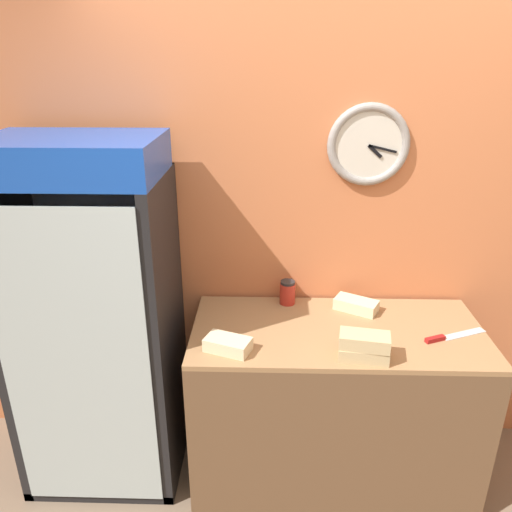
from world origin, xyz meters
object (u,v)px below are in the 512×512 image
at_px(beverage_cooler, 96,301).
at_px(chefs_knife, 447,337).
at_px(condiment_jar, 287,292).
at_px(sandwich_flat_right, 228,344).
at_px(sandwich_stack_bottom, 363,353).
at_px(sandwich_flat_left, 356,305).
at_px(sandwich_stack_middle, 365,341).

xyz_separation_m(beverage_cooler, chefs_knife, (1.73, -0.14, -0.09)).
bearing_deg(condiment_jar, sandwich_flat_right, -121.20).
bearing_deg(sandwich_stack_bottom, condiment_jar, 121.81).
relative_size(beverage_cooler, sandwich_flat_left, 7.48).
bearing_deg(sandwich_stack_bottom, beverage_cooler, 165.82).
xyz_separation_m(beverage_cooler, sandwich_stack_middle, (1.30, -0.33, -0.00)).
bearing_deg(sandwich_flat_left, chefs_knife, -34.36).
distance_m(beverage_cooler, chefs_knife, 1.74).
distance_m(chefs_knife, condiment_jar, 0.83).
height_order(sandwich_stack_bottom, sandwich_flat_left, sandwich_stack_bottom).
bearing_deg(sandwich_stack_middle, sandwich_flat_right, 175.31).
relative_size(sandwich_stack_bottom, sandwich_stack_middle, 0.99).
bearing_deg(sandwich_flat_left, sandwich_stack_middle, -94.83).
bearing_deg(beverage_cooler, sandwich_stack_middle, -14.18).
bearing_deg(sandwich_stack_middle, beverage_cooler, 165.82).
xyz_separation_m(sandwich_flat_right, condiment_jar, (0.29, 0.47, 0.03)).
xyz_separation_m(sandwich_flat_right, chefs_knife, (1.04, 0.13, -0.02)).
height_order(sandwich_stack_middle, condiment_jar, condiment_jar).
xyz_separation_m(chefs_knife, condiment_jar, (-0.76, 0.34, 0.06)).
bearing_deg(chefs_knife, sandwich_stack_middle, -156.97).
xyz_separation_m(beverage_cooler, sandwich_flat_right, (0.69, -0.28, -0.07)).
bearing_deg(condiment_jar, sandwich_flat_left, -10.70).
xyz_separation_m(sandwich_stack_bottom, sandwich_flat_right, (-0.61, 0.05, -0.00)).
distance_m(sandwich_stack_middle, sandwich_flat_right, 0.61).
height_order(sandwich_flat_left, sandwich_flat_right, same).
distance_m(sandwich_flat_left, condiment_jar, 0.37).
distance_m(sandwich_flat_right, condiment_jar, 0.55).
height_order(beverage_cooler, sandwich_flat_left, beverage_cooler).
relative_size(sandwich_stack_middle, sandwich_flat_left, 0.96).
bearing_deg(sandwich_stack_middle, chefs_knife, 23.03).
bearing_deg(sandwich_flat_right, chefs_knife, 7.32).
xyz_separation_m(sandwich_stack_middle, chefs_knife, (0.43, 0.18, -0.09)).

